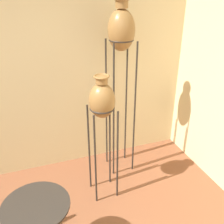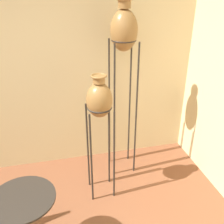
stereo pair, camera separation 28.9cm
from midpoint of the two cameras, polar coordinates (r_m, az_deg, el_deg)
wall_back at (r=3.16m, az=-24.19°, el=8.50°), size 8.33×0.06×2.70m
vase_stand_tall at (r=2.86m, az=-0.96°, el=16.38°), size 0.29×0.29×2.06m
vase_stand_medium at (r=2.58m, az=-5.38°, el=1.81°), size 0.26×0.26×1.42m
side_table at (r=2.33m, az=-19.43°, el=-21.95°), size 0.52×0.52×0.70m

